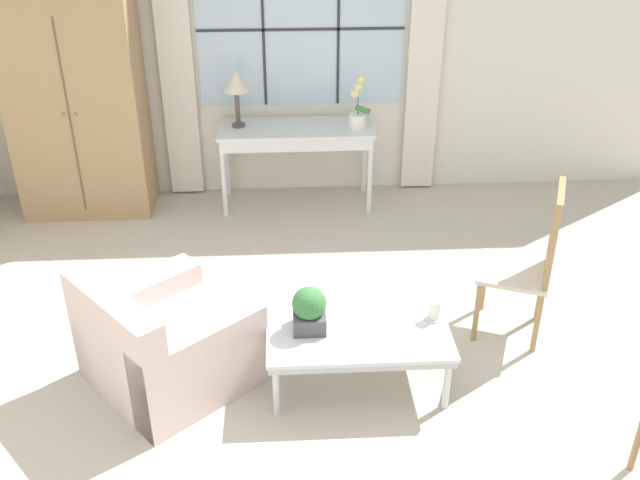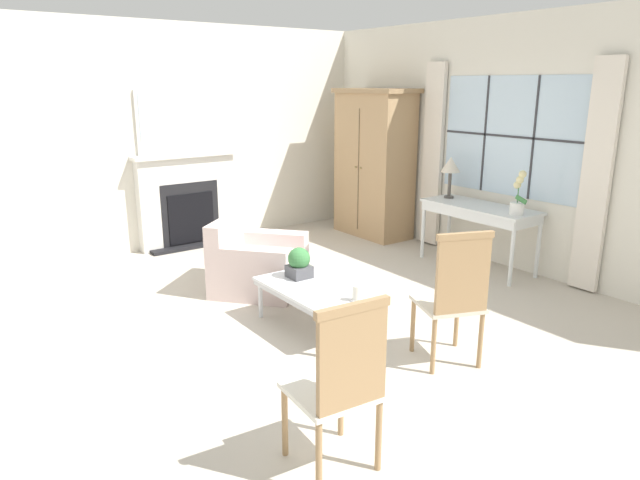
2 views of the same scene
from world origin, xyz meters
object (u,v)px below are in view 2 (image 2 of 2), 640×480
at_px(armoire, 374,163).
at_px(table_lamp, 451,166).
at_px(armchair_upholstered, 257,265).
at_px(pillar_candle, 357,294).
at_px(accent_chair_wooden, 341,379).
at_px(potted_orchid, 518,198).
at_px(coffee_table, 313,292).
at_px(fireplace, 187,194).
at_px(side_chair_wooden, 455,292).
at_px(potted_plant_small, 299,263).
at_px(console_table, 479,212).

relative_size(armoire, table_lamp, 4.05).
height_order(table_lamp, armchair_upholstered, table_lamp).
bearing_deg(pillar_candle, accent_chair_wooden, -42.54).
xyz_separation_m(table_lamp, potted_orchid, (1.03, -0.11, -0.21)).
height_order(table_lamp, coffee_table, table_lamp).
relative_size(fireplace, armchair_upholstered, 1.69).
bearing_deg(side_chair_wooden, armchair_upholstered, -171.17).
relative_size(armoire, pillar_candle, 14.13).
height_order(potted_orchid, accent_chair_wooden, potted_orchid).
relative_size(armoire, potted_plant_small, 7.22).
xyz_separation_m(accent_chair_wooden, pillar_candle, (-1.18, 1.08, -0.13)).
bearing_deg(potted_plant_small, side_chair_wooden, 15.74).
relative_size(coffee_table, potted_plant_small, 3.89).
distance_m(table_lamp, coffee_table, 2.79).
height_order(console_table, pillar_candle, console_table).
xyz_separation_m(console_table, pillar_candle, (0.76, -2.43, -0.21)).
bearing_deg(console_table, fireplace, -140.91).
distance_m(side_chair_wooden, potted_plant_small, 1.50).
xyz_separation_m(fireplace, armoire, (1.01, 2.32, 0.32)).
height_order(table_lamp, accent_chair_wooden, table_lamp).
distance_m(table_lamp, potted_plant_small, 2.64).
height_order(potted_orchid, pillar_candle, potted_orchid).
height_order(armoire, coffee_table, armoire).
bearing_deg(side_chair_wooden, pillar_candle, -153.01).
bearing_deg(side_chair_wooden, potted_orchid, 114.76).
distance_m(console_table, armchair_upholstered, 2.60).
bearing_deg(accent_chair_wooden, armoire, 137.00).
xyz_separation_m(table_lamp, armchair_upholstered, (-0.35, -2.47, -0.85)).
relative_size(console_table, side_chair_wooden, 1.26).
xyz_separation_m(fireplace, coffee_table, (3.14, -0.22, -0.34)).
bearing_deg(armoire, table_lamp, 1.21).
bearing_deg(pillar_candle, table_lamp, 116.98).
relative_size(console_table, accent_chair_wooden, 1.31).
distance_m(console_table, pillar_candle, 2.55).
relative_size(potted_orchid, pillar_candle, 3.32).
bearing_deg(armoire, console_table, -0.26).
bearing_deg(coffee_table, fireplace, 176.00).
bearing_deg(armchair_upholstered, armoire, 112.08).
bearing_deg(pillar_candle, console_table, 107.33).
xyz_separation_m(console_table, table_lamp, (-0.50, 0.04, 0.46)).
bearing_deg(potted_plant_small, table_lamp, 101.38).
distance_m(armoire, potted_plant_small, 3.14).
distance_m(console_table, table_lamp, 0.68).
distance_m(armchair_upholstered, pillar_candle, 1.61).
bearing_deg(coffee_table, table_lamp, 107.17).
relative_size(fireplace, pillar_candle, 14.09).
xyz_separation_m(fireplace, armchair_upholstered, (2.00, -0.12, -0.42)).
distance_m(side_chair_wooden, pillar_candle, 0.80).
bearing_deg(accent_chair_wooden, table_lamp, 124.46).
distance_m(accent_chair_wooden, pillar_candle, 1.60).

